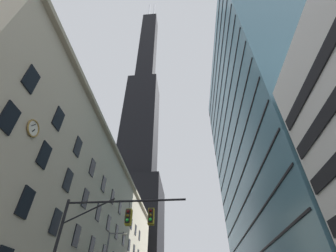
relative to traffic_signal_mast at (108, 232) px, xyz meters
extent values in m
cube|color=#B2A88E|center=(-13.50, 25.66, 6.63)|extent=(12.88, 67.88, 24.77)
cube|color=#9E937A|center=(-6.82, 25.66, 18.31)|extent=(0.70, 67.88, 0.60)
cube|color=black|center=(-7.02, 0.72, 2.45)|extent=(0.14, 1.40, 2.20)
cube|color=black|center=(-7.02, 5.72, 2.45)|extent=(0.14, 1.40, 2.20)
cube|color=black|center=(-7.02, 10.72, 2.45)|extent=(0.14, 1.40, 2.20)
cube|color=black|center=(-7.02, 15.72, 2.45)|extent=(0.14, 1.40, 2.20)
cube|color=black|center=(-7.02, -4.28, 6.65)|extent=(0.14, 1.40, 2.20)
cube|color=black|center=(-7.02, 0.72, 6.65)|extent=(0.14, 1.40, 2.20)
cube|color=black|center=(-7.02, 5.72, 6.65)|extent=(0.14, 1.40, 2.20)
cube|color=black|center=(-7.02, 10.72, 6.65)|extent=(0.14, 1.40, 2.20)
cube|color=black|center=(-7.02, 15.72, 6.65)|extent=(0.14, 1.40, 2.20)
cube|color=black|center=(-7.02, 20.72, 6.65)|extent=(0.14, 1.40, 2.20)
cube|color=black|center=(-7.02, 25.72, 6.65)|extent=(0.14, 1.40, 2.20)
cube|color=black|center=(-7.02, 30.72, 6.65)|extent=(0.14, 1.40, 2.20)
cube|color=black|center=(-7.02, 35.72, 6.65)|extent=(0.14, 1.40, 2.20)
cube|color=black|center=(-7.02, 40.72, 6.65)|extent=(0.14, 1.40, 2.20)
cube|color=black|center=(-7.02, -4.28, 10.85)|extent=(0.14, 1.40, 2.20)
cube|color=black|center=(-7.02, 0.72, 10.85)|extent=(0.14, 1.40, 2.20)
cube|color=black|center=(-7.02, 5.72, 10.85)|extent=(0.14, 1.40, 2.20)
cube|color=black|center=(-7.02, 10.72, 10.85)|extent=(0.14, 1.40, 2.20)
cube|color=black|center=(-7.02, 15.72, 10.85)|extent=(0.14, 1.40, 2.20)
cube|color=black|center=(-7.02, 20.72, 10.85)|extent=(0.14, 1.40, 2.20)
cube|color=black|center=(-7.02, 25.72, 10.85)|extent=(0.14, 1.40, 2.20)
cube|color=black|center=(-7.02, 30.72, 10.85)|extent=(0.14, 1.40, 2.20)
cube|color=black|center=(-7.02, 35.72, 10.85)|extent=(0.14, 1.40, 2.20)
cube|color=black|center=(-7.02, 40.72, 10.85)|extent=(0.14, 1.40, 2.20)
cube|color=black|center=(-7.02, 45.72, 10.85)|extent=(0.14, 1.40, 2.20)
torus|color=olive|center=(-6.95, -1.81, 7.61)|extent=(0.14, 1.51, 1.51)
cylinder|color=silver|center=(-6.99, -1.81, 7.61)|extent=(0.05, 1.31, 1.31)
cube|color=black|center=(-6.92, -1.74, 7.45)|extent=(0.03, 0.24, 0.38)
cube|color=black|center=(-6.92, -1.99, 7.82)|extent=(0.03, 0.41, 0.49)
cube|color=black|center=(-16.71, 76.13, 16.34)|extent=(23.61, 23.61, 44.19)
cube|color=black|center=(-16.71, 76.13, 70.58)|extent=(16.53, 16.53, 64.28)
cube|color=black|center=(-16.71, 76.13, 142.90)|extent=(10.62, 10.62, 80.35)
cylinder|color=silver|center=(-18.84, 76.13, 197.91)|extent=(1.20, 1.20, 29.66)
cylinder|color=silver|center=(-14.59, 76.13, 197.91)|extent=(1.20, 1.20, 29.66)
cube|color=black|center=(14.88, -4.08, 6.25)|extent=(0.16, 11.60, 1.10)
cube|color=black|center=(14.88, -4.08, 9.25)|extent=(0.16, 11.60, 1.10)
cube|color=teal|center=(23.16, 25.17, 23.95)|extent=(16.45, 44.63, 59.41)
cube|color=black|center=(14.89, 25.17, 6.25)|extent=(0.12, 43.63, 0.24)
cube|color=black|center=(14.89, 25.17, 10.25)|extent=(0.12, 43.63, 0.24)
cube|color=black|center=(14.89, 25.17, 14.25)|extent=(0.12, 43.63, 0.24)
cube|color=black|center=(14.89, 25.17, 18.25)|extent=(0.12, 43.63, 0.24)
cube|color=black|center=(14.89, 25.17, 22.25)|extent=(0.12, 43.63, 0.24)
cube|color=black|center=(14.89, 25.17, 26.25)|extent=(0.12, 43.63, 0.24)
cube|color=black|center=(14.89, 25.17, 30.25)|extent=(0.12, 43.63, 0.24)
cube|color=black|center=(14.89, 25.17, 34.25)|extent=(0.12, 43.63, 0.24)
cube|color=black|center=(14.89, 25.17, 38.25)|extent=(0.12, 43.63, 0.24)
cube|color=black|center=(14.89, 25.17, 42.25)|extent=(0.12, 43.63, 0.24)
cube|color=black|center=(14.89, 25.17, 46.25)|extent=(0.12, 43.63, 0.24)
cube|color=black|center=(14.89, 25.17, 50.25)|extent=(0.12, 43.63, 0.24)
cylinder|color=black|center=(0.99, -0.04, 1.97)|extent=(8.40, 0.14, 0.14)
cylinder|color=black|center=(-1.53, -0.04, 1.37)|extent=(3.45, 0.10, 1.73)
cylinder|color=black|center=(1.27, -0.04, 1.67)|extent=(0.04, 0.04, 0.60)
cube|color=black|center=(1.27, -0.04, 0.92)|extent=(0.30, 0.30, 0.90)
cube|color=olive|center=(1.27, 0.13, 0.92)|extent=(0.40, 0.40, 1.04)
sphere|color=#450808|center=(1.27, -0.20, 1.20)|extent=(0.20, 0.20, 0.20)
sphere|color=#4B3A08|center=(1.27, -0.20, 0.92)|extent=(0.20, 0.20, 0.20)
sphere|color=green|center=(1.27, -0.20, 0.64)|extent=(0.20, 0.20, 0.20)
cylinder|color=black|center=(2.80, -0.04, 1.67)|extent=(0.04, 0.04, 0.60)
cube|color=black|center=(2.80, -0.04, 0.92)|extent=(0.30, 0.30, 0.90)
cube|color=olive|center=(2.80, 0.13, 0.92)|extent=(0.40, 0.40, 1.04)
sphere|color=#450808|center=(2.80, -0.20, 1.20)|extent=(0.20, 0.20, 0.20)
sphere|color=#4B3A08|center=(2.80, -0.20, 0.92)|extent=(0.20, 0.20, 0.20)
sphere|color=green|center=(2.80, -0.20, 0.64)|extent=(0.20, 0.20, 0.20)
cylinder|color=#47474C|center=(-2.86, 12.06, 2.93)|extent=(1.88, 0.10, 0.10)
ellipsoid|color=#EFE5C6|center=(-1.92, 12.06, 2.83)|extent=(0.56, 0.32, 0.24)
camera|label=1|loc=(5.25, -15.66, -4.11)|focal=24.72mm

